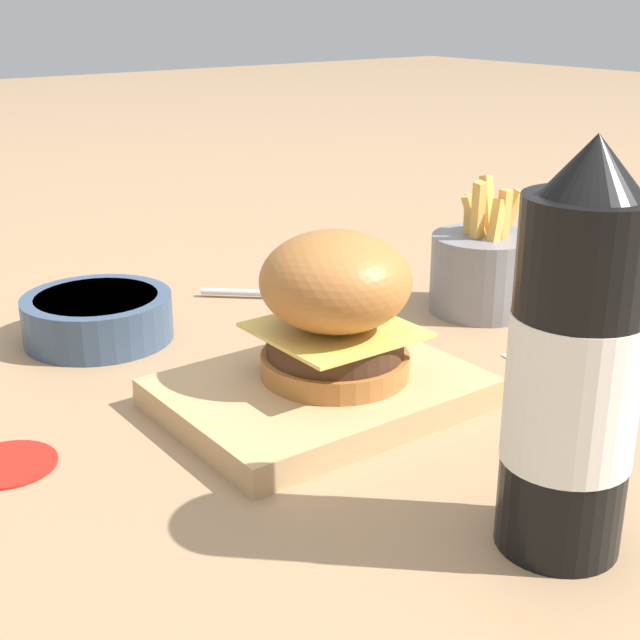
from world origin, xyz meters
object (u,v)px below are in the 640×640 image
at_px(side_bowl, 98,316).
at_px(spoon, 301,294).
at_px(burger, 335,305).
at_px(fries_basket, 483,271).
at_px(ketchup_bottle, 573,372).
at_px(serving_board, 320,393).

relative_size(side_bowl, spoon, 1.14).
bearing_deg(burger, fries_basket, -161.79).
relative_size(burger, spoon, 0.97).
xyz_separation_m(burger, spoon, (-0.12, -0.22, -0.08)).
xyz_separation_m(burger, ketchup_bottle, (0.01, 0.24, 0.03)).
bearing_deg(spoon, side_bowl, -143.03).
relative_size(burger, fries_basket, 0.85).
height_order(serving_board, fries_basket, fries_basket).
height_order(burger, side_bowl, burger).
bearing_deg(serving_board, burger, -178.83).
distance_m(ketchup_bottle, fries_basket, 0.42).
height_order(serving_board, spoon, serving_board).
bearing_deg(ketchup_bottle, burger, -93.22).
relative_size(serving_board, spoon, 1.95).
bearing_deg(serving_board, side_bowl, -71.37).
bearing_deg(side_bowl, spoon, 174.90).
distance_m(side_bowl, spoon, 0.22).
relative_size(burger, side_bowl, 0.85).
height_order(serving_board, burger, burger).
relative_size(serving_board, fries_basket, 1.72).
relative_size(ketchup_bottle, side_bowl, 1.74).
bearing_deg(fries_basket, serving_board, 17.31).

